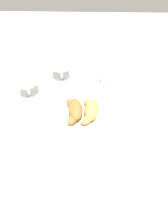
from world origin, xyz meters
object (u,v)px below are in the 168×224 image
Objects in this scene: croissant_small at (75,109)px; pastry_plate at (84,116)px; coffee_cup_far at (110,79)px; juice_glass_right at (26,76)px; juice_glass_left at (61,60)px; coffee_cup_near at (39,156)px; croissant_large at (91,110)px; folded_napkin at (105,184)px.

pastry_plate is at bearing -91.62° from croissant_small.
juice_glass_right is at bearing 104.93° from coffee_cup_far.
pastry_plate is at bearing -156.72° from juice_glass_left.
pastry_plate is 1.67× the size of coffee_cup_near.
juice_glass_left is (0.23, 0.07, 0.05)m from croissant_small.
juice_glass_right is at bearing 57.84° from croissant_small.
croissant_small reaches higher than coffee_cup_far.
juice_glass_left is at bearing 23.28° from pastry_plate.
croissant_small is 0.97× the size of juice_glass_right.
croissant_large is 1.00× the size of coffee_cup_far.
croissant_small is (0.00, 0.05, 0.00)m from croissant_large.
croissant_small reaches higher than folded_napkin.
juice_glass_right reaches higher than croissant_small.
pastry_plate is at bearing 153.08° from coffee_cup_far.
folded_napkin is (-0.25, -0.09, -0.04)m from croissant_small.
coffee_cup_near is at bearing 70.50° from folded_napkin.
pastry_plate is at bearing 87.63° from croissant_large.
juice_glass_left reaches higher than croissant_large.
folded_napkin is (-0.45, 0.04, -0.02)m from coffee_cup_far.
coffee_cup_far is (0.21, -0.08, -0.01)m from croissant_large.
juice_glass_right is (0.12, 0.22, 0.08)m from pastry_plate.
croissant_large is 1.24× the size of folded_napkin.
folded_napkin is at bearing -142.45° from juice_glass_right.
juice_glass_left reaches higher than coffee_cup_far.
croissant_small is 0.23m from juice_glass_right.
croissant_large is 0.23m from coffee_cup_near.
juice_glass_right is (-0.12, 0.12, -0.00)m from juice_glass_left.
coffee_cup_near is at bearing 140.51° from croissant_large.
coffee_cup_near and coffee_cup_far have the same top height.
croissant_large reaches higher than pastry_plate.
croissant_small is 0.20m from coffee_cup_near.
juice_glass_left is 0.52m from folded_napkin.
coffee_cup_near is (-0.18, 0.09, -0.01)m from croissant_small.
folded_napkin is at bearing -159.33° from croissant_small.
pastry_plate is 0.26m from folded_napkin.
folded_napkin is at bearing 174.81° from coffee_cup_far.
folded_napkin is (-0.25, -0.04, -0.04)m from croissant_large.
folded_napkin is (-0.25, -0.06, -0.01)m from pastry_plate.
coffee_cup_near is at bearing 176.80° from juice_glass_left.
juice_glass_left is (0.24, 0.13, 0.05)m from croissant_large.
coffee_cup_far is 0.97× the size of juice_glass_right.
pastry_plate is 0.23m from coffee_cup_far.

